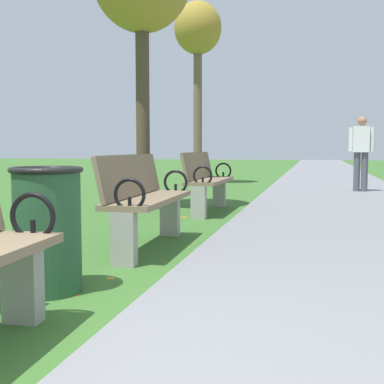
% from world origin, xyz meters
% --- Properties ---
extents(paved_walkway, '(3.00, 44.00, 0.02)m').
position_xyz_m(paved_walkway, '(1.50, 18.00, 0.01)').
color(paved_walkway, slate).
rests_on(paved_walkway, ground).
extents(park_bench_2, '(0.51, 1.61, 0.90)m').
position_xyz_m(park_bench_2, '(-0.50, 3.02, 0.49)').
color(park_bench_2, '#7A664C').
rests_on(park_bench_2, ground).
extents(park_bench_3, '(0.48, 1.60, 0.90)m').
position_xyz_m(park_bench_3, '(-0.50, 5.86, 0.49)').
color(park_bench_3, '#7A664C').
rests_on(park_bench_3, ground).
extents(tree_3, '(1.23, 1.23, 4.75)m').
position_xyz_m(tree_3, '(-1.96, 11.61, 3.89)').
color(tree_3, brown).
rests_on(tree_3, ground).
extents(pedestrian_walking, '(0.53, 0.25, 1.62)m').
position_xyz_m(pedestrian_walking, '(2.04, 10.05, 0.93)').
color(pedestrian_walking, '#4C4C56').
rests_on(pedestrian_walking, paved_walkway).
extents(trash_bin, '(0.48, 0.48, 0.84)m').
position_xyz_m(trash_bin, '(-0.65, 1.46, 0.42)').
color(trash_bin, '#234C2D').
rests_on(trash_bin, ground).
extents(scattered_leaves, '(5.31, 9.51, 0.02)m').
position_xyz_m(scattered_leaves, '(-0.75, 3.41, 0.01)').
color(scattered_leaves, '#BC842D').
rests_on(scattered_leaves, ground).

